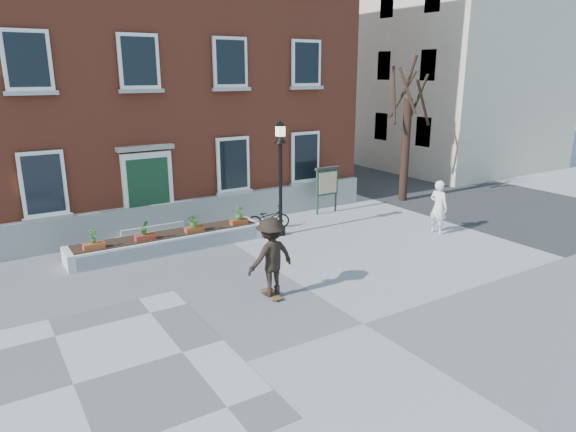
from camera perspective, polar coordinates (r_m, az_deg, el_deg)
ground at (r=11.95m, az=8.39°, el=-11.76°), size 100.00×100.00×0.00m
checker_patch at (r=10.55m, az=-22.74°, el=-16.90°), size 6.00×6.00×0.01m
bicycle at (r=18.49m, az=-2.20°, el=-0.21°), size 1.64×1.01×0.81m
parked_car at (r=29.81m, az=4.07°, el=6.38°), size 2.17×4.17×1.31m
bystander at (r=18.58m, az=16.37°, el=0.96°), size 0.52×0.73×1.89m
brick_building at (r=22.52m, az=-20.17°, el=16.91°), size 18.40×10.85×12.60m
planter_assembly at (r=16.77m, az=-13.10°, el=-2.66°), size 6.20×1.12×1.15m
bare_tree at (r=22.79m, az=12.99°, el=8.56°), size 1.83×1.83×6.16m
side_street at (r=37.39m, az=10.36°, el=17.86°), size 15.20×36.00×14.50m
lamp_post at (r=17.27m, az=-0.84°, el=5.93°), size 0.40×0.40×3.93m
notice_board at (r=20.42m, az=4.37°, el=3.77°), size 1.10×0.16×1.87m
skateboarder at (r=12.73m, az=-1.92°, el=-4.54°), size 1.36×0.87×2.07m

